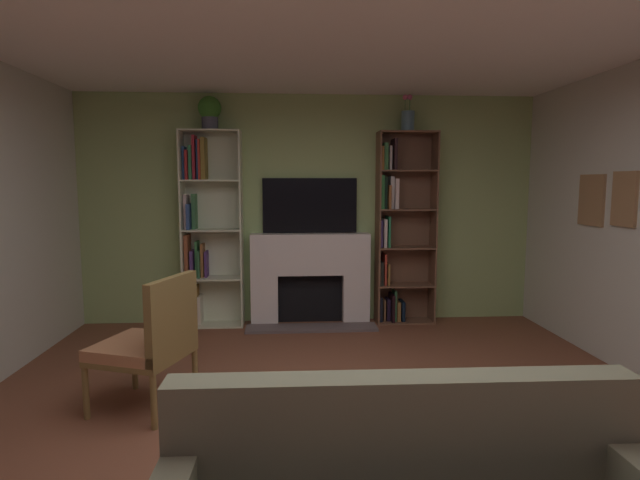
# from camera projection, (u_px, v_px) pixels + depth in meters

# --- Properties ---
(ground_plane) EXTENTS (7.40, 7.40, 0.00)m
(ground_plane) POSITION_uv_depth(u_px,v_px,m) (333.00, 459.00, 3.01)
(ground_plane) COLOR brown
(wall_back_accent) EXTENTS (5.43, 0.06, 2.67)m
(wall_back_accent) POSITION_uv_depth(u_px,v_px,m) (310.00, 210.00, 5.95)
(wall_back_accent) COLOR #9FBC75
(wall_back_accent) RESTS_ON ground_plane
(fireplace) EXTENTS (1.48, 0.54, 1.06)m
(fireplace) POSITION_uv_depth(u_px,v_px,m) (310.00, 276.00, 5.88)
(fireplace) COLOR white
(fireplace) RESTS_ON ground_plane
(tv) EXTENTS (1.10, 0.06, 0.64)m
(tv) POSITION_uv_depth(u_px,v_px,m) (310.00, 205.00, 5.88)
(tv) COLOR black
(tv) RESTS_ON fireplace
(bookshelf_left) EXTENTS (0.68, 0.31, 2.23)m
(bookshelf_left) POSITION_uv_depth(u_px,v_px,m) (205.00, 228.00, 5.75)
(bookshelf_left) COLOR beige
(bookshelf_left) RESTS_ON ground_plane
(bookshelf_right) EXTENTS (0.68, 0.30, 2.23)m
(bookshelf_right) POSITION_uv_depth(u_px,v_px,m) (398.00, 231.00, 5.91)
(bookshelf_right) COLOR brown
(bookshelf_right) RESTS_ON ground_plane
(potted_plant) EXTENTS (0.26, 0.26, 0.37)m
(potted_plant) POSITION_uv_depth(u_px,v_px,m) (210.00, 111.00, 5.57)
(potted_plant) COLOR #44495C
(potted_plant) RESTS_ON bookshelf_left
(vase_with_flowers) EXTENTS (0.15, 0.15, 0.41)m
(vase_with_flowers) POSITION_uv_depth(u_px,v_px,m) (408.00, 119.00, 5.72)
(vase_with_flowers) COLOR slate
(vase_with_flowers) RESTS_ON bookshelf_right
(armchair) EXTENTS (0.75, 0.75, 0.99)m
(armchair) POSITION_uv_depth(u_px,v_px,m) (151.00, 341.00, 3.63)
(armchair) COLOR brown
(armchair) RESTS_ON ground_plane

